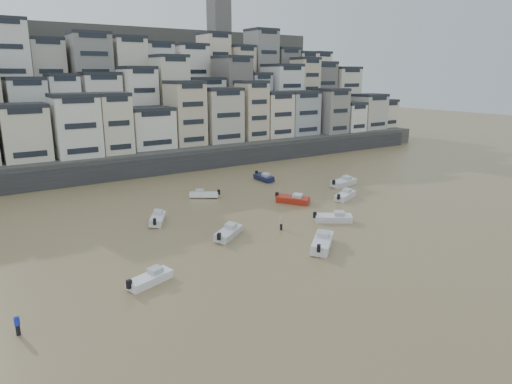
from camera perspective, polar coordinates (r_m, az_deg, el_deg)
ground at (r=34.97m, az=16.12°, el=-19.01°), size 400.00×400.00×0.00m
harbor_wall at (r=91.06m, az=-11.92°, el=3.30°), size 140.00×3.00×3.50m
hillside at (r=128.72m, az=-17.07°, el=11.24°), size 141.04×66.00×50.00m
boat_a at (r=52.01m, az=8.29°, el=-6.01°), size 6.30×5.85×1.77m
boat_b at (r=61.15m, az=9.68°, el=-3.08°), size 5.29×4.44×1.43m
boat_c at (r=54.82m, az=-3.48°, el=-4.94°), size 5.55×4.70×1.51m
boat_d at (r=72.72m, az=11.08°, el=-0.27°), size 5.85×3.94×1.52m
boat_e at (r=69.22m, az=4.63°, el=-0.80°), size 4.37×5.64×1.50m
boat_f at (r=61.36m, az=-12.22°, el=-3.12°), size 4.20×5.57×1.47m
boat_g at (r=81.09m, az=10.91°, el=1.32°), size 6.34×3.00×1.66m
boat_h at (r=72.67m, az=-6.50°, el=-0.17°), size 4.99×4.17×1.35m
boat_i at (r=83.66m, az=0.97°, el=1.92°), size 1.99×5.46×1.47m
boat_j at (r=44.26m, az=-13.12°, el=-10.33°), size 5.22×3.16×1.35m
person_blue at (r=39.68m, az=-27.68°, el=-14.46°), size 0.44×0.44×1.74m
person_pink at (r=57.34m, az=3.17°, el=-3.92°), size 0.44×0.44×1.74m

